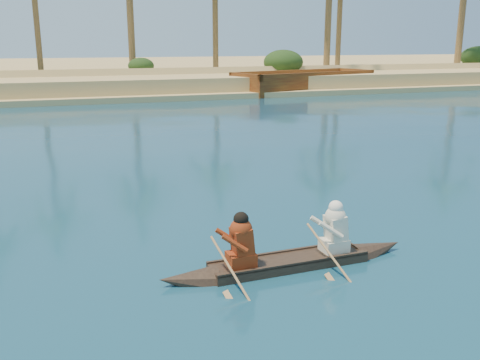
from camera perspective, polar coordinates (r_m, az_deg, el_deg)
name	(u,v)px	position (r m, az deg, el deg)	size (l,w,h in m)	color
sandy_embankment	(152,72)	(58.65, -9.34, 11.35)	(150.00, 51.00, 1.50)	tan
shrub_cluster	(188,73)	(43.60, -5.58, 11.31)	(100.00, 6.00, 2.40)	#183513
canoe	(289,254)	(8.91, 5.25, -7.84)	(4.39, 0.69, 1.21)	#3A2B1F
barge_mid	(304,84)	(40.04, 6.85, 10.18)	(11.40, 6.31, 1.81)	brown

